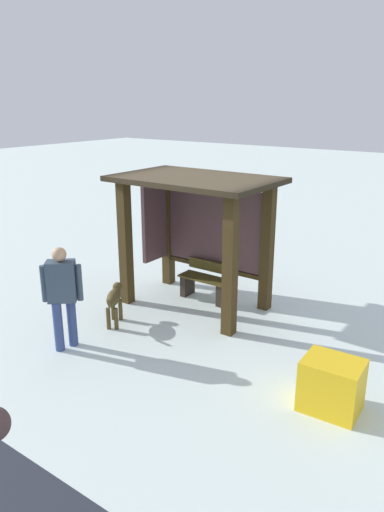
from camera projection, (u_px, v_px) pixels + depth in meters
ground_plane at (195, 305)px, 9.03m from camera, size 60.00×60.00×0.00m
bus_shelter at (197, 214)px, 8.67m from camera, size 2.78×1.79×2.39m
bench_left_inside at (206, 283)px, 9.20m from camera, size 1.02×0.39×0.72m
person_walking at (62, 291)px, 7.19m from camera, size 0.52×0.47×1.61m
dog at (114, 299)px, 8.16m from camera, size 0.53×0.75×0.63m
grit_bin at (332, 385)px, 5.89m from camera, size 0.73×0.60×0.66m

